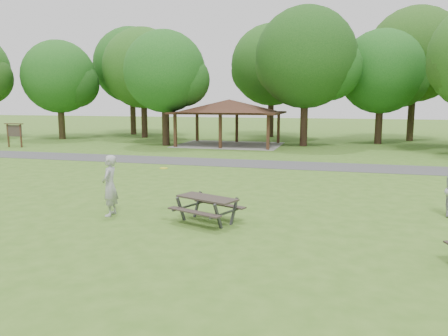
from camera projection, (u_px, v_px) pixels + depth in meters
ground at (153, 233)px, 12.29m from camera, size 160.00×160.00×0.00m
asphalt_path at (252, 164)px, 25.63m from camera, size 120.00×3.20×0.02m
pavilion at (229, 108)px, 35.73m from camera, size 8.60×7.01×3.76m
notice_board at (14, 131)px, 34.43m from camera, size 1.60×0.30×1.88m
tree_row_b at (60, 79)px, 41.17m from camera, size 7.14×6.80×9.28m
tree_row_c at (144, 71)px, 42.55m from camera, size 8.19×7.80×10.67m
tree_row_d at (166, 74)px, 35.18m from camera, size 6.93×6.60×9.27m
tree_row_e at (307, 61)px, 34.55m from camera, size 8.40×8.00×11.02m
tree_row_f at (382, 74)px, 36.48m from camera, size 7.35×7.00×9.55m
tree_deep_a at (132, 68)px, 46.58m from camera, size 8.40×8.00×11.38m
tree_deep_b at (273, 67)px, 43.20m from camera, size 8.40×8.00×11.13m
tree_deep_c at (416, 57)px, 38.79m from camera, size 8.82×8.40×11.90m
picnic_table_middle at (207, 203)px, 13.29m from camera, size 2.32×2.11×0.82m
frisbee_in_flight at (164, 168)px, 13.94m from camera, size 0.26×0.26×0.02m
frisbee_thrower at (110, 186)px, 14.04m from camera, size 0.57×0.78×1.97m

